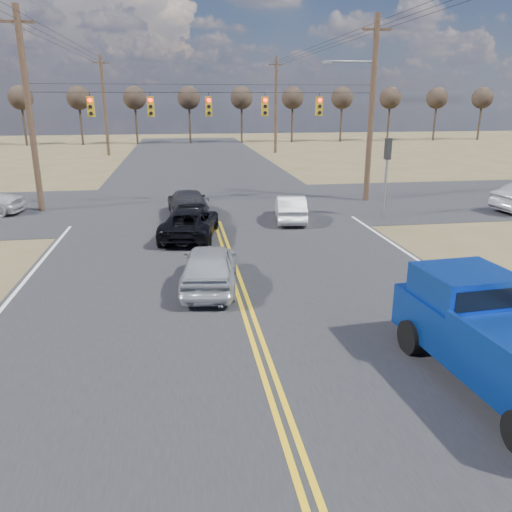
{
  "coord_description": "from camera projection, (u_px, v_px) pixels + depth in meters",
  "views": [
    {
      "loc": [
        -1.69,
        -9.46,
        5.63
      ],
      "look_at": [
        0.3,
        3.55,
        1.5
      ],
      "focal_mm": 35.0,
      "sensor_mm": 36.0,
      "label": 1
    }
  ],
  "objects": [
    {
      "name": "black_suv",
      "position": [
        190.0,
        223.0,
        21.17
      ],
      "size": [
        2.86,
        4.89,
        1.28
      ],
      "primitive_type": "imported",
      "rotation": [
        0.0,
        0.0,
        2.97
      ],
      "color": "black",
      "rests_on": "ground"
    },
    {
      "name": "ground",
      "position": [
        267.0,
        371.0,
        10.85
      ],
      "size": [
        160.0,
        160.0,
        0.0
      ],
      "primitive_type": "plane",
      "color": "brown",
      "rests_on": "ground"
    },
    {
      "name": "road_cross",
      "position": [
        211.0,
        205.0,
        27.83
      ],
      "size": [
        120.0,
        12.0,
        0.02
      ],
      "primitive_type": "cube",
      "color": "#28282B",
      "rests_on": "ground"
    },
    {
      "name": "silver_suv",
      "position": [
        210.0,
        266.0,
        15.43
      ],
      "size": [
        2.18,
        4.33,
        1.41
      ],
      "primitive_type": "imported",
      "rotation": [
        0.0,
        0.0,
        3.02
      ],
      "color": "#A8ABB0",
      "rests_on": "ground"
    },
    {
      "name": "road_main",
      "position": [
        225.0,
        245.0,
        20.28
      ],
      "size": [
        14.0,
        120.0,
        0.02
      ],
      "primitive_type": "cube",
      "color": "#28282B",
      "rests_on": "ground"
    },
    {
      "name": "signal_gantry",
      "position": [
        219.0,
        111.0,
        26.18
      ],
      "size": [
        19.6,
        4.83,
        10.0
      ],
      "color": "#473323",
      "rests_on": "ground"
    },
    {
      "name": "white_car_queue",
      "position": [
        290.0,
        208.0,
        24.09
      ],
      "size": [
        1.88,
        3.98,
        1.26
      ],
      "primitive_type": "imported",
      "rotation": [
        0.0,
        0.0,
        2.99
      ],
      "color": "silver",
      "rests_on": "ground"
    },
    {
      "name": "pickup_truck",
      "position": [
        498.0,
        340.0,
        10.04
      ],
      "size": [
        2.54,
        5.66,
        2.07
      ],
      "rotation": [
        0.0,
        0.0,
        0.08
      ],
      "color": "black",
      "rests_on": "ground"
    },
    {
      "name": "dgrey_car_queue",
      "position": [
        188.0,
        203.0,
        25.07
      ],
      "size": [
        2.16,
        4.75,
        1.35
      ],
      "primitive_type": "imported",
      "rotation": [
        0.0,
        0.0,
        3.2
      ],
      "color": "#2B2B2F",
      "rests_on": "ground"
    },
    {
      "name": "treeline",
      "position": [
        201.0,
        99.0,
        34.57
      ],
      "size": [
        87.0,
        117.8,
        7.4
      ],
      "color": "#33261C",
      "rests_on": "ground"
    },
    {
      "name": "utility_poles",
      "position": [
        210.0,
        108.0,
        25.32
      ],
      "size": [
        19.6,
        58.32,
        10.0
      ],
      "color": "#473323",
      "rests_on": "ground"
    }
  ]
}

